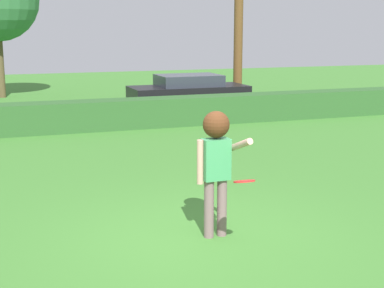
% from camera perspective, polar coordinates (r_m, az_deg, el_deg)
% --- Properties ---
extents(ground_plane, '(60.00, 60.00, 0.00)m').
position_cam_1_polar(ground_plane, '(8.11, 0.92, -9.50)').
color(ground_plane, '#3E7B2E').
extents(person, '(0.58, 0.77, 1.81)m').
position_cam_1_polar(person, '(7.86, 2.44, -1.18)').
color(person, '#7A5E61').
rests_on(person, ground).
extents(frisbee, '(0.27, 0.27, 0.08)m').
position_cam_1_polar(frisbee, '(7.08, 5.28, -3.75)').
color(frisbee, red).
extents(hedge_row, '(27.24, 0.90, 0.85)m').
position_cam_1_polar(hedge_row, '(16.60, -10.05, 2.85)').
color(hedge_row, '#2D5A28').
rests_on(hedge_row, ground).
extents(parked_car_black, '(4.22, 1.84, 1.25)m').
position_cam_1_polar(parked_car_black, '(20.36, -0.34, 5.41)').
color(parked_car_black, black).
rests_on(parked_car_black, ground).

